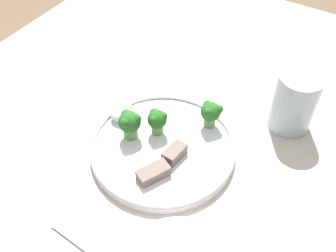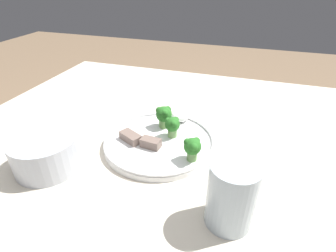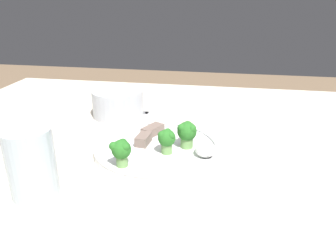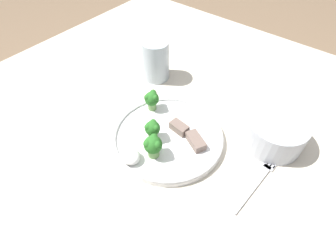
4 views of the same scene
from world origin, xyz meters
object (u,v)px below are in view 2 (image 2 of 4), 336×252
at_px(cream_bowl, 46,153).
at_px(fork, 73,136).
at_px(dinner_plate, 159,142).
at_px(drinking_glass, 231,198).

bearing_deg(cream_bowl, fork, -79.41).
distance_m(dinner_plate, fork, 0.20).
bearing_deg(dinner_plate, drinking_glass, 136.95).
bearing_deg(cream_bowl, dinner_plate, -143.57).
height_order(cream_bowl, drinking_glass, drinking_glass).
xyz_separation_m(dinner_plate, fork, (0.20, 0.03, -0.01)).
xyz_separation_m(fork, cream_bowl, (-0.02, 0.10, 0.03)).
distance_m(fork, drinking_glass, 0.39).
relative_size(cream_bowl, drinking_glass, 1.16).
xyz_separation_m(cream_bowl, drinking_glass, (-0.34, 0.02, 0.02)).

